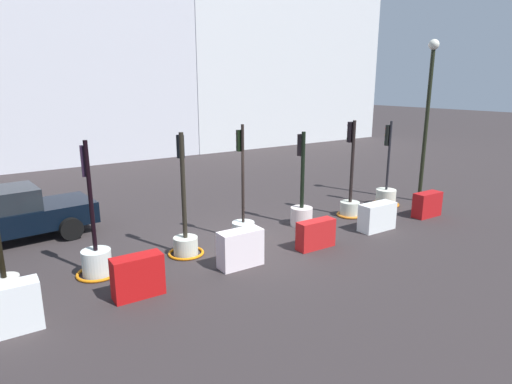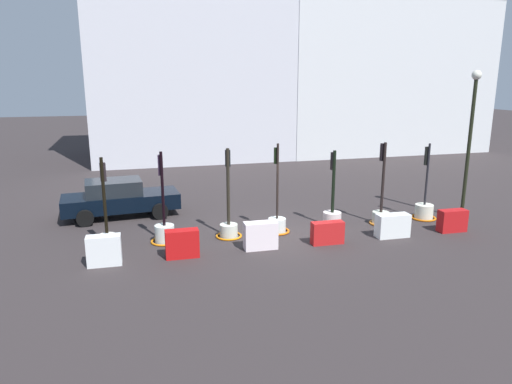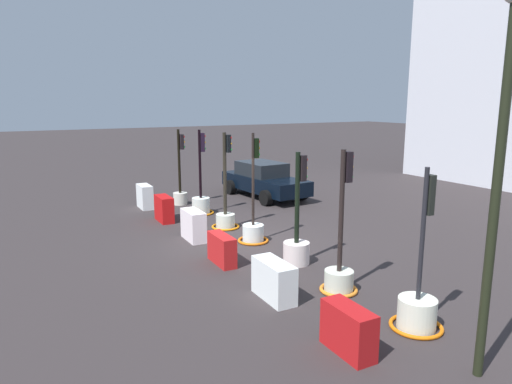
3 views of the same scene
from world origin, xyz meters
name	(u,v)px [view 2 (image 2 of 3)]	position (x,y,z in m)	size (l,w,h in m)	color
ground_plane	(282,234)	(0.00, 0.00, 0.00)	(120.00, 120.00, 0.00)	#302A2A
traffic_light_0	(107,229)	(-5.93, 0.13, 0.65)	(0.56, 0.56, 3.01)	beige
traffic_light_1	(164,229)	(-4.09, 0.26, 0.47)	(0.96, 0.96, 3.10)	silver
traffic_light_2	(229,223)	(-1.88, 0.21, 0.50)	(0.92, 0.92, 3.13)	beige
traffic_light_3	(277,220)	(-0.10, 0.27, 0.44)	(0.92, 0.92, 3.22)	silver
traffic_light_4	(332,212)	(2.08, 0.33, 0.56)	(0.67, 0.67, 2.88)	silver
traffic_light_5	(381,210)	(4.00, 0.15, 0.54)	(0.84, 0.84, 3.13)	beige
traffic_light_6	(424,209)	(6.01, 0.32, 0.40)	(0.97, 0.97, 2.99)	silver
construction_barrier_0	(104,250)	(-5.97, -1.31, 0.46)	(1.00, 0.45, 0.91)	white
construction_barrier_1	(182,244)	(-3.67, -1.29, 0.44)	(1.04, 0.44, 0.88)	red
construction_barrier_2	(261,236)	(-1.13, -1.21, 0.45)	(1.09, 0.47, 0.90)	white
construction_barrier_3	(327,233)	(1.15, -1.34, 0.38)	(1.10, 0.39, 0.76)	red
construction_barrier_4	(393,226)	(3.63, -1.30, 0.41)	(1.17, 0.50, 0.82)	white
construction_barrier_5	(452,221)	(6.04, -1.33, 0.40)	(1.03, 0.44, 0.81)	#B31416
car_black_sedan	(119,198)	(-5.57, 3.81, 0.76)	(4.61, 2.34, 1.50)	black
building_main_facade	(191,53)	(-0.49, 18.71, 7.13)	(14.25, 9.57, 14.23)	silver
building_corner_block	(371,74)	(13.43, 18.71, 5.73)	(16.06, 9.69, 11.42)	silver
street_lamp_post	(471,128)	(7.51, -0.02, 3.57)	(0.36, 0.36, 5.71)	black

